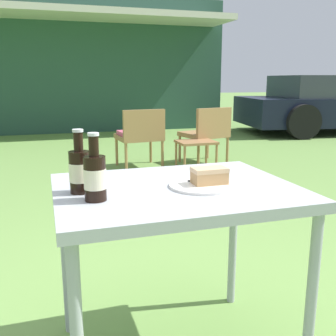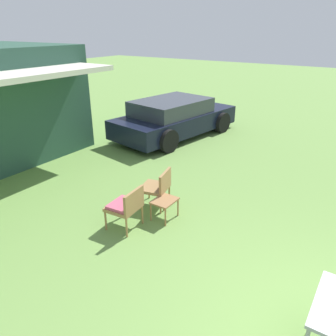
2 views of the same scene
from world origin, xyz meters
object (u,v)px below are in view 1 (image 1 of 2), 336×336
(cola_bottle_far, at_px, (95,176))
(garden_side_table, at_px, (196,145))
(wicker_chair_plain, at_px, (207,131))
(cola_bottle_near, at_px, (80,170))
(patio_table, at_px, (176,205))
(cake_on_plate, at_px, (205,180))
(wicker_chair_cushioned, at_px, (140,134))

(cola_bottle_far, bearing_deg, garden_side_table, 63.16)
(wicker_chair_plain, bearing_deg, cola_bottle_near, 46.67)
(patio_table, relative_size, cola_bottle_near, 3.94)
(wicker_chair_plain, distance_m, cake_on_plate, 3.90)
(cake_on_plate, height_order, cola_bottle_near, cola_bottle_near)
(wicker_chair_cushioned, bearing_deg, wicker_chair_plain, 173.96)
(wicker_chair_plain, xyz_separation_m, patio_table, (-1.64, -3.54, 0.21))
(patio_table, distance_m, cake_on_plate, 0.15)
(wicker_chair_cushioned, distance_m, cola_bottle_far, 3.81)
(cake_on_plate, bearing_deg, garden_side_table, 69.05)
(wicker_chair_plain, distance_m, cola_bottle_near, 4.06)
(wicker_chair_plain, height_order, cola_bottle_far, cola_bottle_far)
(patio_table, bearing_deg, cola_bottle_near, 176.38)
(cake_on_plate, relative_size, cola_bottle_near, 1.08)
(patio_table, bearing_deg, cake_on_plate, -17.85)
(wicker_chair_cushioned, distance_m, patio_table, 3.64)
(patio_table, xyz_separation_m, cola_bottle_near, (-0.36, 0.02, 0.16))
(wicker_chair_plain, relative_size, patio_table, 0.85)
(wicker_chair_plain, bearing_deg, patio_table, 51.37)
(garden_side_table, xyz_separation_m, patio_table, (-1.34, -3.18, 0.34))
(wicker_chair_plain, relative_size, cola_bottle_far, 3.37)
(wicker_chair_plain, distance_m, patio_table, 3.91)
(garden_side_table, bearing_deg, patio_table, -112.83)
(cola_bottle_near, bearing_deg, wicker_chair_cushioned, 73.29)
(wicker_chair_cushioned, height_order, patio_table, wicker_chair_cushioned)
(patio_table, bearing_deg, wicker_chair_plain, 65.19)
(wicker_chair_cushioned, xyz_separation_m, cola_bottle_near, (-1.06, -3.54, 0.37))
(garden_side_table, height_order, cola_bottle_far, cola_bottle_far)
(patio_table, height_order, cola_bottle_far, cola_bottle_far)
(garden_side_table, relative_size, patio_table, 0.52)
(cake_on_plate, bearing_deg, wicker_chair_plain, 66.85)
(cake_on_plate, distance_m, cola_bottle_near, 0.47)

